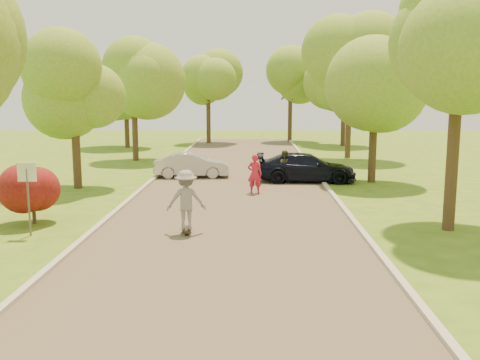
# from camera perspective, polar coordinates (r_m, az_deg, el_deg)

# --- Properties ---
(ground) EXTENTS (100.00, 100.00, 0.00)m
(ground) POSITION_cam_1_polar(r_m,az_deg,el_deg) (11.95, -2.43, -11.14)
(ground) COLOR #3D6518
(ground) RESTS_ON ground
(road) EXTENTS (8.00, 60.00, 0.01)m
(road) POSITION_cam_1_polar(r_m,az_deg,el_deg) (19.64, -0.88, -2.99)
(road) COLOR #4C4438
(road) RESTS_ON ground
(curb_left) EXTENTS (0.18, 60.00, 0.12)m
(curb_left) POSITION_cam_1_polar(r_m,az_deg,el_deg) (20.19, -12.45, -2.71)
(curb_left) COLOR #B2AD9E
(curb_left) RESTS_ON ground
(curb_right) EXTENTS (0.18, 60.00, 0.12)m
(curb_right) POSITION_cam_1_polar(r_m,az_deg,el_deg) (19.88, 10.88, -2.84)
(curb_right) COLOR #B2AD9E
(curb_right) RESTS_ON ground
(street_sign) EXTENTS (0.55, 0.06, 2.17)m
(street_sign) POSITION_cam_1_polar(r_m,az_deg,el_deg) (16.74, -21.72, -0.35)
(street_sign) COLOR #59595E
(street_sign) RESTS_ON ground
(red_shrub) EXTENTS (1.70, 1.70, 1.95)m
(red_shrub) POSITION_cam_1_polar(r_m,az_deg,el_deg) (18.37, -21.26, -1.00)
(red_shrub) COLOR #382619
(red_shrub) RESTS_ON ground
(tree_l_midb) EXTENTS (4.30, 4.20, 6.62)m
(tree_l_midb) POSITION_cam_1_polar(r_m,az_deg,el_deg) (24.39, -16.97, 9.83)
(tree_l_midb) COLOR #382619
(tree_l_midb) RESTS_ON ground
(tree_l_far) EXTENTS (4.92, 4.80, 7.79)m
(tree_l_far) POSITION_cam_1_polar(r_m,az_deg,el_deg) (33.97, -10.97, 11.26)
(tree_l_far) COLOR #382619
(tree_l_far) RESTS_ON ground
(tree_r_mida) EXTENTS (5.13, 5.00, 7.95)m
(tree_r_mida) POSITION_cam_1_polar(r_m,az_deg,el_deg) (17.40, 23.08, 13.05)
(tree_r_mida) COLOR #382619
(tree_r_mida) RESTS_ON ground
(tree_r_midb) EXTENTS (4.51, 4.40, 7.01)m
(tree_r_midb) POSITION_cam_1_polar(r_m,az_deg,el_deg) (25.85, 14.68, 10.52)
(tree_r_midb) COLOR #382619
(tree_r_midb) RESTS_ON ground
(tree_r_far) EXTENTS (5.33, 5.20, 8.34)m
(tree_r_far) POSITION_cam_1_polar(r_m,az_deg,el_deg) (35.81, 12.05, 11.69)
(tree_r_far) COLOR #382619
(tree_r_far) RESTS_ON ground
(tree_bg_a) EXTENTS (5.12, 5.00, 7.72)m
(tree_bg_a) POSITION_cam_1_polar(r_m,az_deg,el_deg) (42.29, -11.85, 10.58)
(tree_bg_a) COLOR #382619
(tree_bg_a) RESTS_ON ground
(tree_bg_b) EXTENTS (5.12, 5.00, 7.95)m
(tree_bg_b) POSITION_cam_1_polar(r_m,az_deg,el_deg) (43.84, 11.40, 10.83)
(tree_bg_b) COLOR #382619
(tree_bg_b) RESTS_ON ground
(tree_bg_c) EXTENTS (4.92, 4.80, 7.33)m
(tree_bg_c) POSITION_cam_1_polar(r_m,az_deg,el_deg) (45.33, -3.15, 10.28)
(tree_bg_c) COLOR #382619
(tree_bg_c) RESTS_ON ground
(tree_bg_d) EXTENTS (5.12, 5.00, 7.72)m
(tree_bg_d) POSITION_cam_1_polar(r_m,az_deg,el_deg) (47.32, 5.69, 10.56)
(tree_bg_d) COLOR #382619
(tree_bg_d) RESTS_ON ground
(silver_sedan) EXTENTS (3.79, 1.48, 1.23)m
(silver_sedan) POSITION_cam_1_polar(r_m,az_deg,el_deg) (26.85, -5.17, 1.59)
(silver_sedan) COLOR #A9A8AD
(silver_sedan) RESTS_ON ground
(dark_sedan) EXTENTS (4.74, 2.05, 1.36)m
(dark_sedan) POSITION_cam_1_polar(r_m,az_deg,el_deg) (25.58, 7.06, 1.33)
(dark_sedan) COLOR black
(dark_sedan) RESTS_ON ground
(longboard) EXTENTS (0.37, 0.95, 0.11)m
(longboard) POSITION_cam_1_polar(r_m,az_deg,el_deg) (16.22, -5.71, -5.31)
(longboard) COLOR black
(longboard) RESTS_ON ground
(skateboarder) EXTENTS (1.24, 0.81, 1.80)m
(skateboarder) POSITION_cam_1_polar(r_m,az_deg,el_deg) (16.02, -5.77, -2.13)
(skateboarder) COLOR gray
(skateboarder) RESTS_ON longboard
(person_striped) EXTENTS (0.66, 0.48, 1.67)m
(person_striped) POSITION_cam_1_polar(r_m,az_deg,el_deg) (22.35, 1.58, 0.66)
(person_striped) COLOR #B41B34
(person_striped) RESTS_ON ground
(person_olive) EXTENTS (0.79, 0.64, 1.55)m
(person_olive) POSITION_cam_1_polar(r_m,az_deg,el_deg) (25.02, 4.69, 1.41)
(person_olive) COLOR #32351F
(person_olive) RESTS_ON ground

